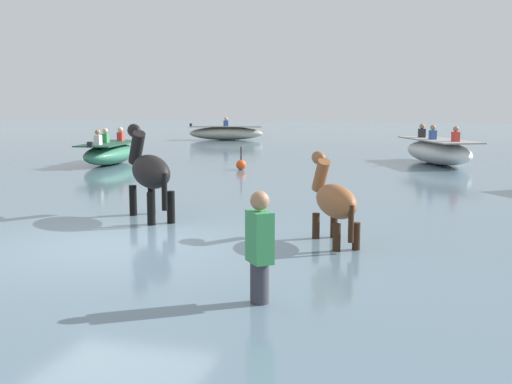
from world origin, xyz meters
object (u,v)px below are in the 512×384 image
Objects in this scene: boat_far_offshore at (226,133)px; boat_near_port at (110,153)px; boat_distant_west at (438,151)px; horse_lead_chestnut at (334,203)px; horse_trailing_black at (149,174)px; person_spectator_far at (260,264)px; channel_buoy at (241,165)px.

boat_far_offshore is 13.32m from boat_near_port.
boat_far_offshore is 14.98m from boat_distant_west.
horse_lead_chestnut is 13.23m from boat_near_port.
horse_trailing_black is at bearing -57.63° from boat_near_port.
boat_distant_west is (1.50, 12.71, -0.18)m from horse_lead_chestnut.
person_spectator_far is at bearing -52.36° from horse_trailing_black.
horse_lead_chestnut is 0.83× the size of horse_trailing_black.
boat_far_offshore is 1.14× the size of boat_near_port.
boat_distant_west reaches higher than boat_near_port.
boat_near_port is at bearing 124.14° from person_spectator_far.
channel_buoy is (-5.77, -3.50, -0.25)m from boat_distant_west.
boat_near_port is 4.73m from channel_buoy.
horse_lead_chestnut is 2.49× the size of channel_buoy.
horse_lead_chestnut is at bearing -67.93° from boat_far_offshore.
person_spectator_far is (-0.30, -3.04, -0.17)m from horse_lead_chestnut.
boat_far_offshore reaches higher than boat_near_port.
boat_near_port is at bearing 122.37° from horse_trailing_black.
horse_lead_chestnut is 0.49× the size of boat_near_port.
horse_lead_chestnut reaches higher than boat_distant_west.
horse_lead_chestnut is 3.06m from person_spectator_far.
boat_distant_west reaches higher than boat_far_offshore.
boat_far_offshore is at bearing 112.07° from horse_lead_chestnut.
horse_trailing_black is at bearing 162.76° from horse_lead_chestnut.
boat_distant_west is 1.19× the size of boat_near_port.
horse_lead_chestnut is 10.17m from channel_buoy.
horse_lead_chestnut is 24.87m from boat_far_offshore.
person_spectator_far is (-1.80, -15.75, 0.01)m from boat_distant_west.
horse_trailing_black is 2.99× the size of channel_buoy.
boat_near_port is at bearing -164.08° from boat_distant_west.
person_spectator_far reaches higher than channel_buoy.
boat_far_offshore is 5.80× the size of channel_buoy.
horse_lead_chestnut is at bearing 84.29° from person_spectator_far.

